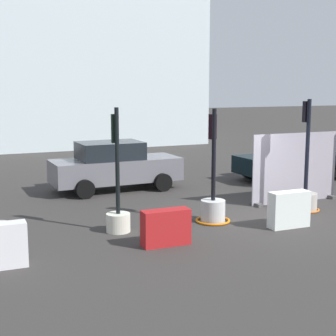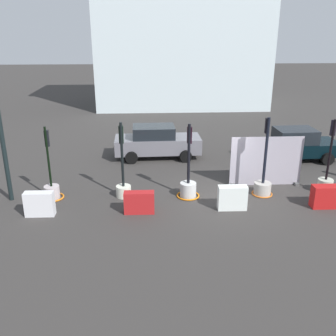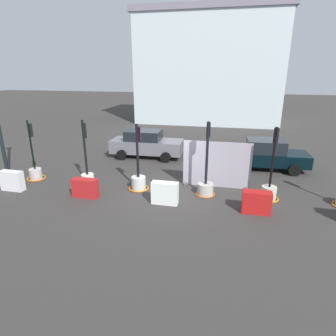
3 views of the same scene
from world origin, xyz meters
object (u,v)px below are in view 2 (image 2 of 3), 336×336
Objects in this scene: construction_barrier_0 at (39,204)px; car_black_sedan at (294,145)px; traffic_light_4 at (326,181)px; traffic_light_1 at (123,182)px; construction_barrier_3 at (326,197)px; construction_barrier_2 at (232,198)px; construction_barrier_1 at (139,202)px; car_grey_saloon at (157,142)px; traffic_light_2 at (188,185)px; traffic_light_0 at (52,188)px; traffic_light_3 at (263,182)px.

construction_barrier_0 is 0.23× the size of car_black_sedan.
traffic_light_4 is at bearing -92.16° from car_black_sedan.
car_black_sedan is at bearing 26.12° from traffic_light_1.
construction_barrier_3 is (10.48, 0.12, -0.02)m from construction_barrier_0.
construction_barrier_1 is at bearing -178.33° from construction_barrier_2.
traffic_light_1 reaches higher than car_grey_saloon.
traffic_light_4 reaches higher than construction_barrier_3.
traffic_light_1 is 2.57m from traffic_light_2.
traffic_light_2 is 0.65× the size of car_black_sedan.
car_black_sedan is at bearing 26.36° from construction_barrier_0.
construction_barrier_2 is at bearing -128.16° from car_black_sedan.
traffic_light_4 is at bearing 0.06° from traffic_light_0.
construction_barrier_1 is 9.48m from car_black_sedan.
traffic_light_3 is 2.99× the size of construction_barrier_3.
traffic_light_1 is 0.69× the size of car_grey_saloon.
car_black_sedan is at bearing 87.84° from traffic_light_4.
traffic_light_2 is at bearing -1.16° from traffic_light_0.
traffic_light_1 reaches higher than construction_barrier_3.
traffic_light_1 is at bearing 169.92° from construction_barrier_3.
construction_barrier_2 reaches higher than construction_barrier_3.
traffic_light_4 is at bearing 1.22° from traffic_light_2.
traffic_light_0 is at bearing -179.94° from traffic_light_4.
traffic_light_1 is 5.06m from car_grey_saloon.
construction_barrier_2 is at bearing -18.31° from traffic_light_1.
traffic_light_4 is at bearing 18.16° from construction_barrier_2.
traffic_light_3 is 2.39m from construction_barrier_3.
traffic_light_2 reaches higher than construction_barrier_1.
traffic_light_4 is 0.66× the size of car_black_sedan.
construction_barrier_3 is at bearing -45.25° from car_grey_saloon.
car_black_sedan is 1.04× the size of car_grey_saloon.
car_grey_saloon is at bearing 48.81° from traffic_light_0.
car_black_sedan is at bearing 20.18° from traffic_light_0.
traffic_light_3 is at bearing -0.51° from traffic_light_0.
traffic_light_2 is 2.33m from construction_barrier_1.
traffic_light_4 is 2.77× the size of construction_barrier_1.
construction_barrier_1 is (0.65, -1.45, -0.22)m from traffic_light_1.
traffic_light_1 is 4.29m from construction_barrier_2.
construction_barrier_0 is 0.23× the size of car_grey_saloon.
construction_barrier_2 is (-4.12, -1.35, -0.04)m from traffic_light_4.
traffic_light_4 is 7.67m from construction_barrier_1.
construction_barrier_3 is at bearing -0.05° from construction_barrier_2.
traffic_light_4 is 2.95× the size of construction_barrier_0.
traffic_light_0 is 2.64× the size of construction_barrier_1.
construction_barrier_2 is 6.92m from car_black_sedan.
traffic_light_2 is 2.88× the size of construction_barrier_0.
car_black_sedan reaches higher than construction_barrier_3.
traffic_light_3 is 2.97× the size of construction_barrier_2.
car_black_sedan reaches higher than construction_barrier_1.
traffic_light_2 is at bearing 166.21° from construction_barrier_3.
car_grey_saloon is at bearing 112.93° from construction_barrier_2.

